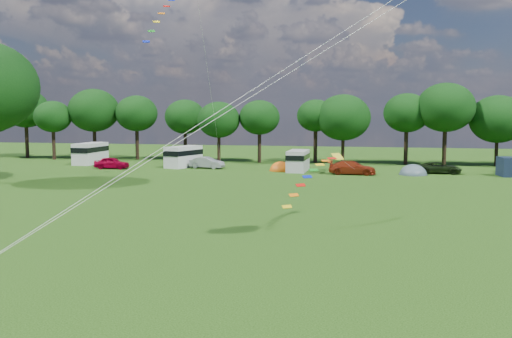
% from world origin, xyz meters
% --- Properties ---
extents(ground_plane, '(180.00, 180.00, 0.00)m').
position_xyz_m(ground_plane, '(0.00, 0.00, 0.00)').
color(ground_plane, black).
rests_on(ground_plane, ground).
extents(tree_line, '(102.98, 10.98, 10.27)m').
position_xyz_m(tree_line, '(5.30, 54.99, 6.35)').
color(tree_line, black).
rests_on(tree_line, ground).
extents(car_a, '(4.25, 1.91, 1.38)m').
position_xyz_m(car_a, '(-24.61, 42.94, 0.69)').
color(car_a, '#9E0125').
rests_on(car_a, ground).
extents(car_b, '(4.04, 2.01, 1.36)m').
position_xyz_m(car_b, '(-13.73, 45.63, 0.68)').
color(car_b, gray).
rests_on(car_b, ground).
extents(car_c, '(4.96, 2.24, 1.47)m').
position_xyz_m(car_c, '(3.41, 42.56, 0.73)').
color(car_c, maroon).
rests_on(car_c, ground).
extents(car_d, '(4.77, 2.41, 1.27)m').
position_xyz_m(car_d, '(12.76, 45.40, 0.63)').
color(car_d, black).
rests_on(car_d, ground).
extents(campervan_a, '(2.51, 5.58, 2.70)m').
position_xyz_m(campervan_a, '(-30.08, 48.16, 1.45)').
color(campervan_a, silver).
rests_on(campervan_a, ground).
extents(campervan_b, '(3.66, 5.59, 2.53)m').
position_xyz_m(campervan_b, '(-16.96, 46.56, 1.36)').
color(campervan_b, silver).
rests_on(campervan_b, ground).
extents(campervan_c, '(2.16, 4.88, 2.37)m').
position_xyz_m(campervan_c, '(-2.73, 44.68, 1.27)').
color(campervan_c, '#B3B3B5').
rests_on(campervan_c, ground).
extents(tent_orange, '(2.68, 2.93, 2.10)m').
position_xyz_m(tent_orange, '(-4.69, 44.71, 0.02)').
color(tent_orange, orange).
rests_on(tent_orange, ground).
extents(tent_greyblue, '(3.00, 3.29, 2.23)m').
position_xyz_m(tent_greyblue, '(9.82, 43.62, 0.02)').
color(tent_greyblue, '#485A63').
rests_on(tent_greyblue, ground).
extents(streamer_kite_a, '(3.40, 5.51, 5.78)m').
position_xyz_m(streamer_kite_a, '(-11.32, 28.53, 16.15)').
color(streamer_kite_a, '#FBE400').
rests_on(streamer_kite_a, ground).
extents(streamer_kite_c, '(3.23, 5.00, 2.82)m').
position_xyz_m(streamer_kite_c, '(2.39, 14.81, 3.25)').
color(streamer_kite_c, gold).
rests_on(streamer_kite_c, ground).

